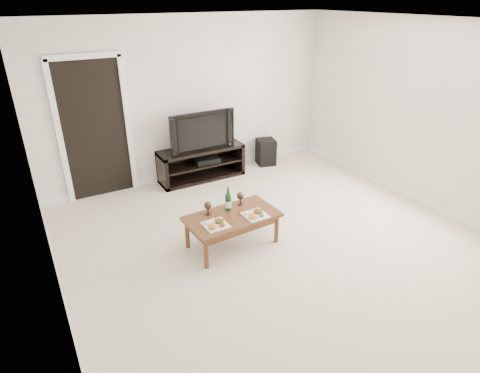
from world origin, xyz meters
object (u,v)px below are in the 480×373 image
at_px(television, 200,129).
at_px(subwoofer, 266,152).
at_px(media_console, 201,163).
at_px(coffee_table, 232,230).

bearing_deg(television, subwoofer, -0.01).
relative_size(media_console, subwoofer, 3.06).
height_order(television, subwoofer, television).
bearing_deg(subwoofer, media_console, -165.45).
relative_size(media_console, television, 1.30).
bearing_deg(subwoofer, coffee_table, -117.54).
distance_m(subwoofer, coffee_table, 2.72).
distance_m(media_console, television, 0.59).
bearing_deg(coffee_table, television, 75.60).
bearing_deg(television, coffee_table, -104.58).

